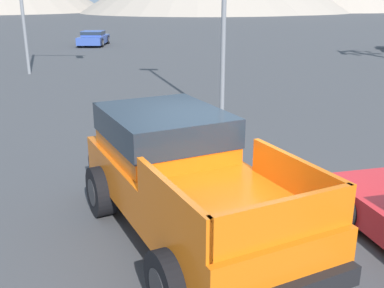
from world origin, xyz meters
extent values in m
plane|color=#424244|center=(0.00, 0.00, 0.00)|extent=(320.00, 320.00, 0.00)
cube|color=orange|center=(-0.49, -0.31, 0.81)|extent=(3.88, 5.02, 0.65)
cube|color=orange|center=(-0.94, 0.52, 1.49)|extent=(2.49, 2.63, 0.71)
cube|color=#1E2833|center=(-0.94, 0.52, 1.62)|extent=(2.54, 2.69, 0.45)
cube|color=orange|center=(-0.64, -1.89, 1.38)|extent=(0.97, 1.69, 0.48)
cube|color=orange|center=(0.91, -1.04, 1.38)|extent=(0.97, 1.69, 0.48)
cube|color=orange|center=(0.56, -2.25, 1.38)|extent=(1.60, 0.92, 0.48)
cube|color=black|center=(-1.64, 1.81, 0.61)|extent=(1.67, 1.01, 0.24)
cylinder|color=black|center=(-2.03, 0.52, 0.43)|extent=(0.69, 0.90, 0.85)
cylinder|color=#232326|center=(-2.03, 0.52, 0.43)|extent=(0.52, 0.57, 0.47)
cylinder|color=black|center=(-0.35, 1.43, 0.43)|extent=(0.69, 0.90, 0.85)
cylinder|color=#232326|center=(-0.35, 1.43, 0.43)|extent=(0.52, 0.57, 0.47)
cylinder|color=black|center=(-0.64, -2.04, 0.43)|extent=(0.69, 0.90, 0.85)
cylinder|color=#232326|center=(-0.64, -2.04, 0.43)|extent=(0.52, 0.57, 0.47)
cylinder|color=black|center=(1.04, -1.13, 0.43)|extent=(0.69, 0.90, 0.85)
cylinder|color=#232326|center=(1.04, -1.13, 0.43)|extent=(0.52, 0.57, 0.47)
cylinder|color=black|center=(2.02, 0.20, 0.31)|extent=(0.39, 0.66, 0.62)
cylinder|color=#9E9EA3|center=(2.02, 0.20, 0.31)|extent=(0.32, 0.39, 0.34)
cube|color=#334C9E|center=(-9.30, 29.14, 0.46)|extent=(1.97, 4.35, 0.56)
cube|color=#334C9E|center=(-9.30, 29.03, 0.93)|extent=(1.65, 1.86, 0.38)
cube|color=#1E2833|center=(-9.30, 29.03, 0.98)|extent=(1.68, 1.90, 0.23)
cylinder|color=black|center=(-10.21, 30.42, 0.33)|extent=(0.25, 0.67, 0.66)
cylinder|color=#9E9EA3|center=(-10.21, 30.42, 0.33)|extent=(0.25, 0.38, 0.37)
cylinder|color=black|center=(-8.50, 30.50, 0.33)|extent=(0.25, 0.67, 0.66)
cylinder|color=#9E9EA3|center=(-8.50, 30.50, 0.33)|extent=(0.25, 0.38, 0.37)
cylinder|color=black|center=(-10.10, 27.78, 0.33)|extent=(0.25, 0.67, 0.66)
cylinder|color=#9E9EA3|center=(-10.10, 27.78, 0.33)|extent=(0.25, 0.38, 0.37)
cylinder|color=black|center=(-8.39, 27.85, 0.33)|extent=(0.25, 0.67, 0.66)
cylinder|color=#9E9EA3|center=(-8.39, 27.85, 0.33)|extent=(0.25, 0.38, 0.37)
cylinder|color=slate|center=(-9.07, 15.29, 3.02)|extent=(0.16, 0.16, 6.03)
camera|label=1|loc=(-0.22, -6.40, 3.54)|focal=42.00mm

